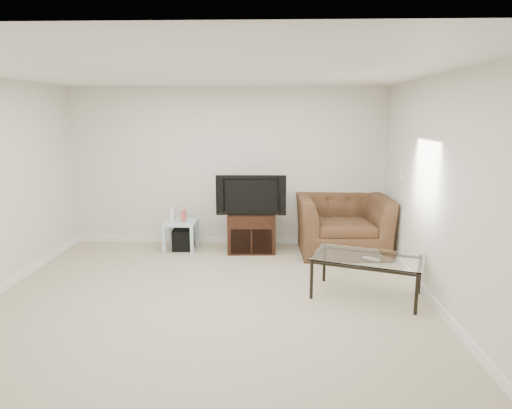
{
  "coord_description": "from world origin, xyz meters",
  "views": [
    {
      "loc": [
        0.7,
        -4.71,
        2.08
      ],
      "look_at": [
        0.5,
        1.2,
        0.9
      ],
      "focal_mm": 32.0,
      "sensor_mm": 36.0,
      "label": 1
    }
  ],
  "objects_px": {
    "television": "(251,194)",
    "subwoofer": "(183,239)",
    "coffee_table": "(366,277)",
    "side_table": "(181,235)",
    "recliner": "(342,215)",
    "tv_stand": "(251,232)"
  },
  "relations": [
    {
      "from": "television",
      "to": "subwoofer",
      "type": "bearing_deg",
      "value": 175.41
    },
    {
      "from": "coffee_table",
      "to": "television",
      "type": "bearing_deg",
      "value": 129.28
    },
    {
      "from": "television",
      "to": "side_table",
      "type": "relative_size",
      "value": 2.04
    },
    {
      "from": "recliner",
      "to": "side_table",
      "type": "bearing_deg",
      "value": 177.67
    },
    {
      "from": "subwoofer",
      "to": "coffee_table",
      "type": "distance_m",
      "value": 3.04
    },
    {
      "from": "subwoofer",
      "to": "coffee_table",
      "type": "xyz_separation_m",
      "value": [
        2.46,
        -1.79,
        0.08
      ]
    },
    {
      "from": "television",
      "to": "coffee_table",
      "type": "bearing_deg",
      "value": -51.29
    },
    {
      "from": "television",
      "to": "side_table",
      "type": "height_order",
      "value": "television"
    },
    {
      "from": "tv_stand",
      "to": "television",
      "type": "height_order",
      "value": "television"
    },
    {
      "from": "side_table",
      "to": "subwoofer",
      "type": "distance_m",
      "value": 0.07
    },
    {
      "from": "side_table",
      "to": "coffee_table",
      "type": "xyz_separation_m",
      "value": [
        2.49,
        -1.77,
        0.01
      ]
    },
    {
      "from": "tv_stand",
      "to": "recliner",
      "type": "height_order",
      "value": "recliner"
    },
    {
      "from": "side_table",
      "to": "coffee_table",
      "type": "bearing_deg",
      "value": -35.34
    },
    {
      "from": "television",
      "to": "recliner",
      "type": "relative_size",
      "value": 0.72
    },
    {
      "from": "side_table",
      "to": "recliner",
      "type": "bearing_deg",
      "value": -0.63
    },
    {
      "from": "tv_stand",
      "to": "coffee_table",
      "type": "distance_m",
      "value": 2.23
    },
    {
      "from": "recliner",
      "to": "coffee_table",
      "type": "distance_m",
      "value": 1.77
    },
    {
      "from": "subwoofer",
      "to": "television",
      "type": "bearing_deg",
      "value": -4.03
    },
    {
      "from": "television",
      "to": "coffee_table",
      "type": "relative_size",
      "value": 0.79
    },
    {
      "from": "tv_stand",
      "to": "television",
      "type": "distance_m",
      "value": 0.6
    },
    {
      "from": "television",
      "to": "subwoofer",
      "type": "relative_size",
      "value": 3.07
    },
    {
      "from": "subwoofer",
      "to": "coffee_table",
      "type": "height_order",
      "value": "coffee_table"
    }
  ]
}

